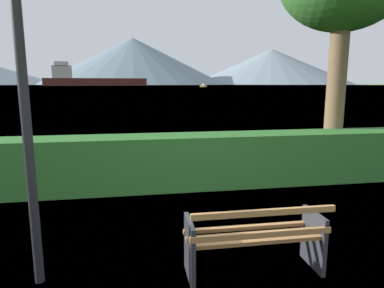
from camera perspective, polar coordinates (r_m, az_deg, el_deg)
ground_plane at (r=4.26m, az=10.11°, el=-20.28°), size 1400.00×1400.00×0.00m
water_surface at (r=309.65m, az=-9.70°, el=9.69°), size 620.00×620.00×0.00m
park_bench at (r=4.01m, az=10.59°, el=-15.48°), size 1.56×0.58×0.87m
hedge_row at (r=7.10m, az=1.04°, el=-2.81°), size 9.51×0.88×1.10m
lamp_post at (r=3.79m, az=-27.07°, el=13.94°), size 0.30×0.30×3.61m
cargo_ship_large at (r=310.78m, az=-17.12°, el=10.42°), size 87.18×22.29×20.08m
sailboat_mid at (r=199.89m, az=1.95°, el=9.80°), size 5.38×7.34×1.90m
distant_hills at (r=586.85m, az=-18.30°, el=12.72°), size 909.56×399.03×74.08m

